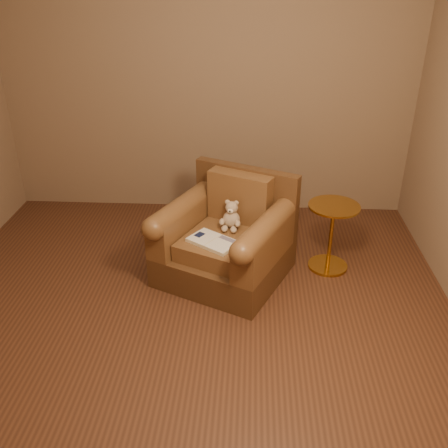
{
  "coord_description": "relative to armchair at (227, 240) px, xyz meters",
  "views": [
    {
      "loc": [
        0.44,
        -2.81,
        2.32
      ],
      "look_at": [
        0.24,
        0.62,
        0.51
      ],
      "focal_mm": 40.0,
      "sensor_mm": 36.0,
      "label": 1
    }
  ],
  "objects": [
    {
      "name": "teddy_bear",
      "position": [
        0.03,
        0.07,
        0.17
      ],
      "size": [
        0.17,
        0.2,
        0.24
      ],
      "rotation": [
        0.0,
        0.0,
        -0.17
      ],
      "color": "tan",
      "rests_on": "armchair"
    },
    {
      "name": "floor",
      "position": [
        -0.26,
        -0.7,
        -0.32
      ],
      "size": [
        4.0,
        4.0,
        0.0
      ],
      "primitive_type": "plane",
      "color": "#512D1B",
      "rests_on": "ground"
    },
    {
      "name": "side_table",
      "position": [
        0.86,
        0.14,
        -0.01
      ],
      "size": [
        0.42,
        0.42,
        0.59
      ],
      "color": "#C18C35",
      "rests_on": "floor"
    },
    {
      "name": "guidebook",
      "position": [
        -0.1,
        -0.19,
        0.09
      ],
      "size": [
        0.43,
        0.4,
        0.03
      ],
      "rotation": [
        0.0,
        0.0,
        -0.61
      ],
      "color": "beige",
      "rests_on": "armchair"
    },
    {
      "name": "armchair",
      "position": [
        0.0,
        0.0,
        0.0
      ],
      "size": [
        1.21,
        1.18,
        0.83
      ],
      "rotation": [
        0.0,
        0.0,
        -0.43
      ],
      "color": "#52331B",
      "rests_on": "floor"
    },
    {
      "name": "room",
      "position": [
        -0.26,
        -0.7,
        1.39
      ],
      "size": [
        4.02,
        4.02,
        2.71
      ],
      "color": "#866A52",
      "rests_on": "ground"
    }
  ]
}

